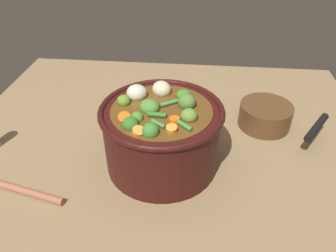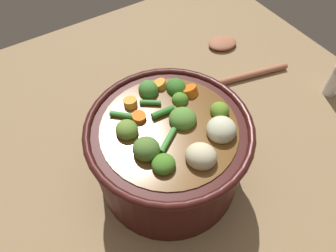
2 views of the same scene
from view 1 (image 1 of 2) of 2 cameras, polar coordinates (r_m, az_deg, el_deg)
The scene contains 3 objects.
ground_plane at distance 0.77m, azimuth -1.03°, elevation -6.47°, with size 1.10×1.10×0.00m, color #8C704C.
cooking_pot at distance 0.71m, azimuth -1.12°, elevation -1.59°, with size 0.27×0.27×0.18m.
small_saucepan at distance 0.90m, azimuth 17.20°, elevation 1.76°, with size 0.22×0.20×0.06m.
Camera 1 is at (0.07, -0.56, 0.52)m, focal length 34.11 mm.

